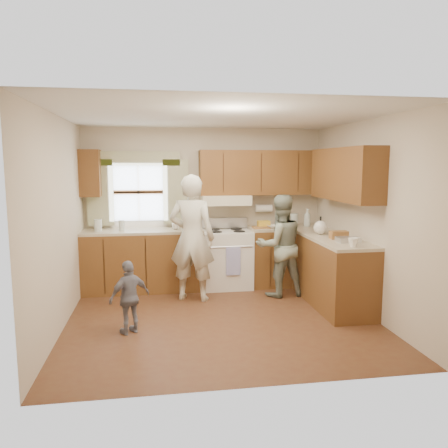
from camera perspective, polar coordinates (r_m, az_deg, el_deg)
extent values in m
plane|color=#502819|center=(5.64, -0.38, -12.23)|extent=(3.80, 3.80, 0.00)
plane|color=white|center=(5.33, -0.41, 13.91)|extent=(3.80, 3.80, 0.00)
plane|color=beige|center=(7.07, -2.50, 2.26)|extent=(3.80, 0.00, 3.80)
plane|color=beige|center=(3.64, 3.69, -3.04)|extent=(3.80, 0.00, 3.80)
plane|color=beige|center=(5.40, -20.75, 0.03)|extent=(0.00, 3.50, 3.50)
plane|color=beige|center=(5.93, 18.09, 0.80)|extent=(0.00, 3.50, 3.50)
cube|color=#45280E|center=(6.86, -10.45, -4.81)|extent=(1.82, 0.60, 0.90)
cube|color=#45280E|center=(7.16, 8.15, -4.22)|extent=(1.22, 0.60, 0.90)
cube|color=#472610|center=(6.23, 13.94, -6.19)|extent=(0.60, 1.65, 0.90)
cube|color=#BDAD8E|center=(6.77, -10.55, -0.92)|extent=(1.82, 0.60, 0.04)
cube|color=#BDAD8E|center=(7.08, 8.23, -0.49)|extent=(1.22, 0.60, 0.04)
cube|color=#BDAD8E|center=(6.14, 14.09, -1.92)|extent=(0.60, 1.65, 0.04)
cube|color=#45280E|center=(7.03, 4.98, 6.70)|extent=(2.00, 0.33, 0.70)
cube|color=#472610|center=(6.89, -17.07, 6.37)|extent=(0.30, 0.33, 0.70)
cube|color=#472610|center=(6.11, 15.54, 6.28)|extent=(0.33, 1.65, 0.70)
cube|color=beige|center=(6.87, 0.20, 3.16)|extent=(0.76, 0.45, 0.15)
cube|color=silver|center=(6.99, -11.10, 4.12)|extent=(0.90, 0.03, 0.90)
cube|color=yellow|center=(6.99, -15.89, 3.96)|extent=(0.40, 0.05, 1.02)
cube|color=yellow|center=(6.94, -6.31, 4.19)|extent=(0.40, 0.05, 1.02)
cube|color=yellow|center=(6.93, -11.23, 8.39)|extent=(1.30, 0.05, 0.22)
cylinder|color=white|center=(7.14, 5.19, 2.06)|extent=(0.27, 0.12, 0.12)
imported|color=silver|center=(6.73, -6.28, -0.28)|extent=(0.16, 0.16, 0.10)
imported|color=silver|center=(7.12, 10.82, 0.82)|extent=(0.15, 0.15, 0.29)
imported|color=silver|center=(6.87, 6.48, -0.33)|extent=(0.22, 0.22, 0.05)
imported|color=silver|center=(5.50, 16.53, -2.32)|extent=(0.15, 0.15, 0.11)
cylinder|color=silver|center=(6.74, -16.12, -0.19)|extent=(0.11, 0.11, 0.18)
cube|color=olive|center=(6.86, 4.88, -0.44)|extent=(0.27, 0.20, 0.02)
cube|color=gold|center=(6.94, 5.20, -0.01)|extent=(0.19, 0.13, 0.10)
cylinder|color=silver|center=(7.09, 7.24, 0.60)|extent=(0.14, 0.14, 0.22)
cylinder|color=silver|center=(7.10, 9.16, 0.52)|extent=(0.12, 0.12, 0.21)
sphere|color=silver|center=(6.37, 12.48, -0.45)|extent=(0.20, 0.20, 0.20)
cube|color=olive|center=(6.06, 14.76, -1.38)|extent=(0.23, 0.13, 0.11)
cube|color=silver|center=(5.83, 15.91, -1.98)|extent=(0.28, 0.19, 0.06)
cylinder|color=silver|center=(6.74, -13.21, -0.18)|extent=(0.09, 0.09, 0.16)
cube|color=silver|center=(6.92, 0.32, -4.56)|extent=(0.76, 0.64, 0.90)
cube|color=#B7B7BC|center=(7.08, -0.02, 0.16)|extent=(0.76, 0.10, 0.16)
cylinder|color=#B7B7BC|center=(6.56, 0.77, -3.02)|extent=(0.68, 0.03, 0.03)
cube|color=#5556C7|center=(6.59, 1.22, -4.92)|extent=(0.22, 0.02, 0.42)
cylinder|color=black|center=(6.93, -1.31, -0.72)|extent=(0.18, 0.18, 0.01)
cylinder|color=black|center=(6.98, 1.62, -0.65)|extent=(0.18, 0.18, 0.01)
cylinder|color=black|center=(6.68, -1.03, -1.03)|extent=(0.18, 0.18, 0.01)
cylinder|color=black|center=(6.74, 2.01, -0.96)|extent=(0.18, 0.18, 0.01)
imported|color=beige|center=(6.20, -4.22, -1.81)|extent=(0.76, 0.63, 1.80)
imported|color=#234130|center=(6.46, 7.30, -2.82)|extent=(0.80, 0.66, 1.50)
imported|color=gray|center=(5.17, -12.22, -9.33)|extent=(0.53, 0.44, 0.85)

